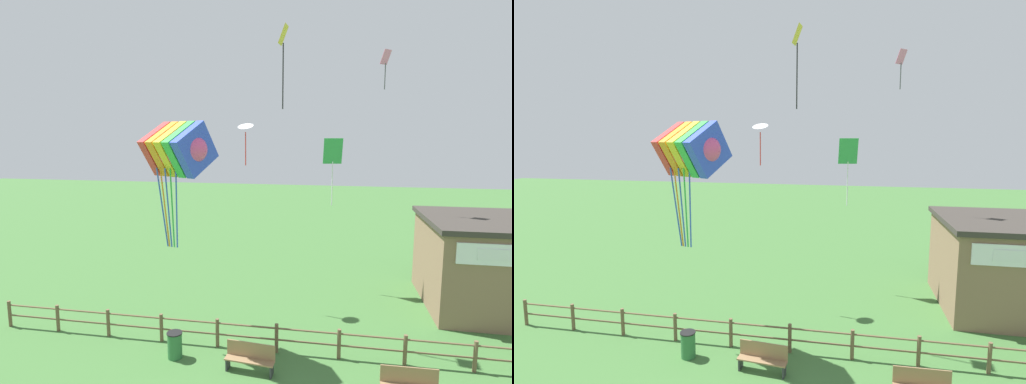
{
  "view_description": "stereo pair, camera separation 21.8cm",
  "coord_description": "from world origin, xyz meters",
  "views": [
    {
      "loc": [
        2.99,
        -7.4,
        8.17
      ],
      "look_at": [
        0.0,
        8.73,
        5.88
      ],
      "focal_mm": 28.0,
      "sensor_mm": 36.0,
      "label": 1
    },
    {
      "loc": [
        3.2,
        -7.36,
        8.17
      ],
      "look_at": [
        0.0,
        8.73,
        5.88
      ],
      "focal_mm": 28.0,
      "sensor_mm": 36.0,
      "label": 2
    }
  ],
  "objects": [
    {
      "name": "wooden_fence",
      "position": [
        -0.0,
        6.73,
        0.65
      ],
      "size": [
        21.09,
        0.14,
        1.14
      ],
      "color": "brown",
      "rests_on": "ground_plane"
    },
    {
      "name": "seaside_building",
      "position": [
        10.9,
        12.67,
        2.19
      ],
      "size": [
        6.64,
        6.08,
        4.35
      ],
      "color": "#84664C",
      "rests_on": "ground_plane"
    },
    {
      "name": "park_bench_near_fence",
      "position": [
        0.42,
        5.33,
        0.53
      ],
      "size": [
        1.79,
        0.58,
        1.02
      ],
      "color": "olive",
      "rests_on": "ground_plane"
    },
    {
      "name": "trash_bin",
      "position": [
        -2.5,
        5.68,
        0.5
      ],
      "size": [
        0.58,
        0.58,
        0.99
      ],
      "color": "#2D6B38",
      "rests_on": "ground_plane"
    },
    {
      "name": "kite_rainbow_parafoil",
      "position": [
        -2.55,
        6.66,
        7.7
      ],
      "size": [
        3.3,
        3.01,
        4.78
      ],
      "color": "#E54C8C"
    },
    {
      "name": "kite_yellow_diamond",
      "position": [
        1.08,
        8.77,
        11.44
      ],
      "size": [
        0.36,
        0.59,
        3.22
      ],
      "color": "yellow"
    },
    {
      "name": "kite_pink_diamond",
      "position": [
        5.54,
        13.47,
        11.72
      ],
      "size": [
        0.58,
        0.58,
        1.87
      ],
      "color": "pink"
    },
    {
      "name": "kite_white_delta",
      "position": [
        -0.94,
        11.11,
        8.55
      ],
      "size": [
        0.85,
        0.82,
        2.03
      ],
      "color": "white"
    },
    {
      "name": "kite_green_diamond",
      "position": [
        3.13,
        13.81,
        7.11
      ],
      "size": [
        1.02,
        0.49,
        3.53
      ],
      "color": "green"
    }
  ]
}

